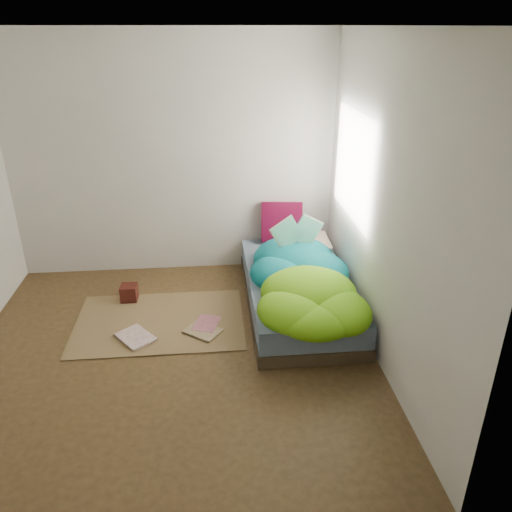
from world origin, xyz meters
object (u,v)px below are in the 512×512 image
Objects in this scene: bed at (298,292)px; floor_book_b at (195,323)px; wooden_box at (129,293)px; floor_book_a at (123,343)px; pillow_magenta at (282,222)px; open_book at (298,223)px.

bed is 1.07m from floor_book_b.
floor_book_a is at bearing -86.57° from wooden_box.
pillow_magenta is at bearing 67.25° from floor_book_b.
pillow_magenta is (-0.04, 0.91, 0.40)m from bed.
floor_book_b is at bearing -38.02° from wooden_box.
open_book is 1.40m from floor_book_b.
bed is 5.80× the size of floor_book_a.
floor_book_b is at bearing -165.82° from bed.
floor_book_b is at bearing -123.39° from pillow_magenta.
pillow_magenta is 0.72m from open_book.
floor_book_b is at bearing -15.80° from floor_book_a.
pillow_magenta is 2.79× the size of wooden_box.
open_book is (0.02, 0.23, 0.65)m from bed.
pillow_magenta is 1.62m from floor_book_b.
wooden_box is (-1.71, 0.28, -0.07)m from bed.
open_book is 2.73× the size of wooden_box.
open_book is at bearing -78.36° from pillow_magenta.
open_book is at bearing -1.44° from wooden_box.
open_book reaches higher than pillow_magenta.
wooden_box is at bearing 159.40° from floor_book_b.
wooden_box is at bearing 54.79° from floor_book_a.
pillow_magenta is at bearing 20.67° from wooden_box.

